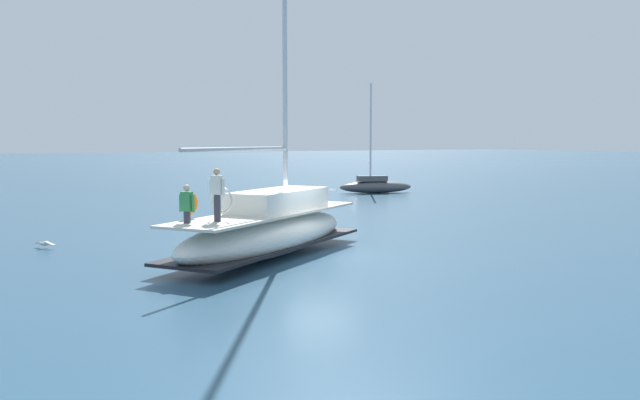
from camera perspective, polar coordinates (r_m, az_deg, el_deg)
name	(u,v)px	position (r m, az deg, el deg)	size (l,w,h in m)	color
ground_plane	(318,255)	(22.76, -0.15, -4.69)	(400.00, 400.00, 0.00)	#284C66
main_sailboat	(269,229)	(22.54, -4.35, -2.44)	(7.34, 9.31, 14.04)	white
moored_catamaran	(375,185)	(49.58, 4.70, 1.26)	(2.93, 5.55, 8.00)	#4C4C51
seagull	(45,243)	(26.01, -22.31, -3.42)	(0.92, 0.60, 0.16)	silver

